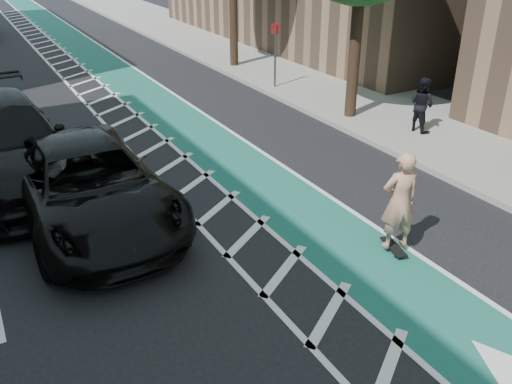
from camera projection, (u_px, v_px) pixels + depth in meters
ground at (247, 345)px, 8.07m from camera, size 120.00×120.00×0.00m
bike_lane at (183, 123)px, 17.24m from camera, size 2.00×90.00×0.01m
buffer_strip at (137, 131)px, 16.59m from camera, size 1.40×90.00×0.01m
sidewalk_right at (346, 94)px, 20.04m from camera, size 5.00×90.00×0.15m
curb_right at (290, 103)px, 18.97m from camera, size 0.12×90.00×0.16m
sign_post at (275, 55)px, 20.23m from camera, size 0.35×0.08×2.47m
skateboard at (394, 247)px, 10.40m from camera, size 0.41×0.79×0.10m
skateboarder at (400, 201)px, 9.97m from camera, size 0.80×0.63×1.93m
suv_near at (88, 185)px, 11.14m from camera, size 2.97×6.12×1.68m
suv_far at (0, 143)px, 12.90m from camera, size 3.07×6.96×1.99m
pedestrian at (422, 104)px, 15.86m from camera, size 0.68×0.84×1.61m
barrel_a at (14, 163)px, 13.14m from camera, size 0.74×0.74×1.00m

